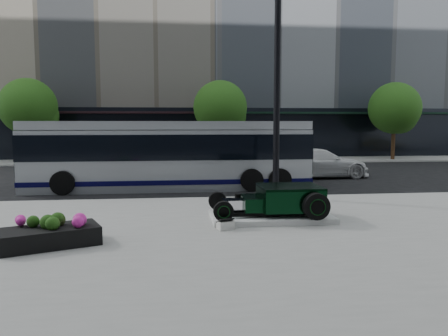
{
  "coord_description": "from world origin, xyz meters",
  "views": [
    {
      "loc": [
        -2.35,
        -17.9,
        2.88
      ],
      "look_at": [
        -0.49,
        -2.04,
        1.2
      ],
      "focal_mm": 35.0,
      "sensor_mm": 36.0,
      "label": 1
    }
  ],
  "objects": [
    {
      "name": "sidewalk_far",
      "position": [
        0.0,
        14.0,
        0.06
      ],
      "size": [
        70.0,
        4.0,
        0.12
      ],
      "primitive_type": "cube",
      "color": "gray",
      "rests_on": "ground"
    },
    {
      "name": "info_plaque",
      "position": [
        -1.03,
        -6.92,
        0.24
      ],
      "size": [
        0.47,
        0.4,
        0.31
      ],
      "color": "silver",
      "rests_on": "sidewalk_near"
    },
    {
      "name": "sidewalk_near",
      "position": [
        0.0,
        -10.5,
        0.06
      ],
      "size": [
        70.0,
        17.0,
        0.12
      ],
      "primitive_type": "cube",
      "color": "gray",
      "rests_on": "ground"
    },
    {
      "name": "hot_rod",
      "position": [
        0.73,
        -5.89,
        0.7
      ],
      "size": [
        3.22,
        2.0,
        0.81
      ],
      "color": "black",
      "rests_on": "display_plinth"
    },
    {
      "name": "flower_planter",
      "position": [
        -5.11,
        -7.96,
        0.37
      ],
      "size": [
        2.32,
        1.75,
        0.68
      ],
      "color": "black",
      "rests_on": "sidewalk_near"
    },
    {
      "name": "white_sedan",
      "position": [
        5.17,
        3.99,
        0.76
      ],
      "size": [
        5.4,
        2.52,
        1.53
      ],
      "primitive_type": "imported",
      "rotation": [
        0.0,
        0.0,
        1.65
      ],
      "color": "silver",
      "rests_on": "ground"
    },
    {
      "name": "display_plinth",
      "position": [
        0.4,
        -5.89,
        0.2
      ],
      "size": [
        3.4,
        1.8,
        0.15
      ],
      "primitive_type": "cube",
      "color": "silver",
      "rests_on": "sidewalk_near"
    },
    {
      "name": "transit_bus",
      "position": [
        -2.5,
        1.13,
        1.49
      ],
      "size": [
        12.12,
        2.88,
        2.92
      ],
      "color": "#A3A7AC",
      "rests_on": "ground"
    },
    {
      "name": "lamppost",
      "position": [
        1.42,
        -2.23,
        3.68
      ],
      "size": [
        0.42,
        0.42,
        7.69
      ],
      "color": "black",
      "rests_on": "sidewalk_near"
    },
    {
      "name": "ground",
      "position": [
        0.0,
        0.0,
        0.0
      ],
      "size": [
        120.0,
        120.0,
        0.0
      ],
      "primitive_type": "plane",
      "color": "black",
      "rests_on": "ground"
    },
    {
      "name": "street_trees",
      "position": [
        1.15,
        13.07,
        3.77
      ],
      "size": [
        29.8,
        3.8,
        5.7
      ],
      "color": "black",
      "rests_on": "sidewalk_far"
    }
  ]
}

